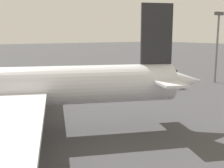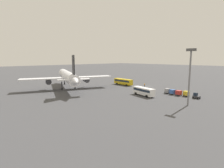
% 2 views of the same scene
% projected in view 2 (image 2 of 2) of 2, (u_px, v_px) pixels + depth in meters
% --- Properties ---
extents(ground_plane, '(600.00, 600.00, 0.00)m').
position_uv_depth(ground_plane, '(147.00, 86.00, 91.02)').
color(ground_plane, '#424244').
extents(airplane, '(46.21, 40.38, 15.72)m').
position_uv_depth(airplane, '(68.00, 76.00, 83.01)').
color(airplane, silver).
rests_on(airplane, ground).
extents(shuttle_bus_near, '(12.04, 3.33, 3.28)m').
position_uv_depth(shuttle_bus_near, '(123.00, 81.00, 95.17)').
color(shuttle_bus_near, gold).
rests_on(shuttle_bus_near, ground).
extents(shuttle_bus_far, '(10.45, 4.58, 3.19)m').
position_uv_depth(shuttle_bus_far, '(144.00, 91.00, 67.92)').
color(shuttle_bus_far, white).
rests_on(shuttle_bus_far, ground).
extents(baggage_tug, '(2.63, 2.10, 2.10)m').
position_uv_depth(baggage_tug, '(196.00, 96.00, 63.26)').
color(baggage_tug, '#333338').
rests_on(baggage_tug, ground).
extents(worker_person, '(0.38, 0.38, 1.74)m').
position_uv_depth(worker_person, '(145.00, 85.00, 89.95)').
color(worker_person, '#1E1E2D').
rests_on(worker_person, ground).
extents(cargo_cart_yellow, '(2.20, 1.93, 2.06)m').
position_uv_depth(cargo_cart_yellow, '(186.00, 93.00, 66.67)').
color(cargo_cart_yellow, '#38383D').
rests_on(cargo_cart_yellow, ground).
extents(cargo_cart_red, '(2.20, 1.93, 2.06)m').
position_uv_depth(cargo_cart_red, '(179.00, 93.00, 67.97)').
color(cargo_cart_red, '#38383D').
rests_on(cargo_cart_red, ground).
extents(cargo_cart_blue, '(2.20, 1.93, 2.06)m').
position_uv_depth(cargo_cart_blue, '(173.00, 92.00, 69.95)').
color(cargo_cart_blue, '#38383D').
rests_on(cargo_cart_blue, ground).
extents(cargo_cart_grey, '(2.20, 1.93, 2.06)m').
position_uv_depth(cargo_cart_grey, '(167.00, 91.00, 72.27)').
color(cargo_cart_grey, '#38383D').
rests_on(cargo_cart_grey, ground).
extents(light_pole, '(2.80, 0.70, 17.38)m').
position_uv_depth(light_pole, '(190.00, 71.00, 52.40)').
color(light_pole, slate).
rests_on(light_pole, ground).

